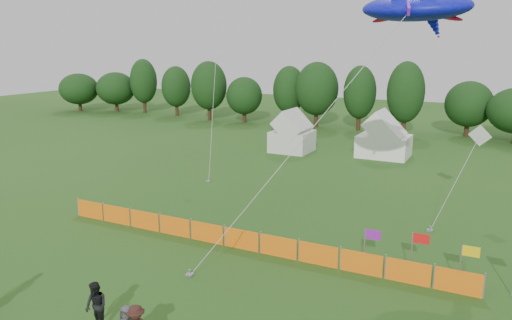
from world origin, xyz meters
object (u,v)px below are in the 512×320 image
at_px(spectator_b, 96,306).
at_px(stingray_kite, 418,8).
at_px(barrier_fence, 241,239).
at_px(tent_left, 292,135).
at_px(tent_right, 384,139).

relative_size(spectator_b, stingray_kite, 0.11).
xyz_separation_m(barrier_fence, spectator_b, (-1.16, -8.57, 0.39)).
height_order(tent_left, barrier_fence, tent_left).
bearing_deg(spectator_b, stingray_kite, 74.40).
height_order(tent_left, spectator_b, tent_left).
xyz_separation_m(spectator_b, stingray_kite, (7.84, 14.35, 10.69)).
distance_m(tent_right, barrier_fence, 24.13).
height_order(tent_left, stingray_kite, stingray_kite).
height_order(spectator_b, stingray_kite, stingray_kite).
bearing_deg(barrier_fence, stingray_kite, 40.82).
bearing_deg(stingray_kite, tent_left, 128.90).
height_order(tent_right, stingray_kite, stingray_kite).
relative_size(tent_left, tent_right, 0.80).
xyz_separation_m(tent_left, tent_right, (8.24, 1.59, 0.00)).
bearing_deg(barrier_fence, tent_right, 86.54).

